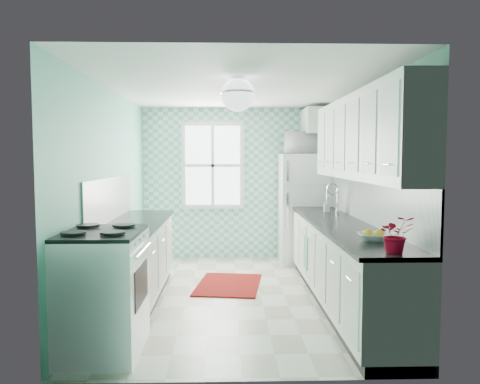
{
  "coord_description": "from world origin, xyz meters",
  "views": [
    {
      "loc": [
        -0.11,
        -5.6,
        1.69
      ],
      "look_at": [
        0.05,
        0.25,
        1.25
      ],
      "focal_mm": 35.0,
      "sensor_mm": 36.0,
      "label": 1
    }
  ],
  "objects_px": {
    "fruit_bowl": "(374,237)",
    "potted_plant": "(396,234)",
    "microwave": "(304,143)",
    "sink": "(326,214)",
    "ceiling_light": "(238,94)",
    "fridge": "(303,208)",
    "stove": "(101,290)"
  },
  "relations": [
    {
      "from": "ceiling_light",
      "to": "microwave",
      "type": "distance_m",
      "value": 2.86
    },
    {
      "from": "ceiling_light",
      "to": "fridge",
      "type": "relative_size",
      "value": 0.2
    },
    {
      "from": "sink",
      "to": "fruit_bowl",
      "type": "bearing_deg",
      "value": -87.09
    },
    {
      "from": "fridge",
      "to": "stove",
      "type": "distance_m",
      "value": 4.14
    },
    {
      "from": "sink",
      "to": "fruit_bowl",
      "type": "relative_size",
      "value": 1.9
    },
    {
      "from": "ceiling_light",
      "to": "stove",
      "type": "height_order",
      "value": "ceiling_light"
    },
    {
      "from": "sink",
      "to": "microwave",
      "type": "bearing_deg",
      "value": 97.29
    },
    {
      "from": "ceiling_light",
      "to": "sink",
      "type": "distance_m",
      "value": 2.27
    },
    {
      "from": "fridge",
      "to": "potted_plant",
      "type": "xyz_separation_m",
      "value": [
        0.09,
        -3.85,
        0.22
      ]
    },
    {
      "from": "sink",
      "to": "potted_plant",
      "type": "height_order",
      "value": "sink"
    },
    {
      "from": "sink",
      "to": "potted_plant",
      "type": "relative_size",
      "value": 1.79
    },
    {
      "from": "fridge",
      "to": "stove",
      "type": "relative_size",
      "value": 1.67
    },
    {
      "from": "stove",
      "to": "microwave",
      "type": "height_order",
      "value": "microwave"
    },
    {
      "from": "stove",
      "to": "potted_plant",
      "type": "height_order",
      "value": "potted_plant"
    },
    {
      "from": "fridge",
      "to": "fruit_bowl",
      "type": "distance_m",
      "value": 3.31
    },
    {
      "from": "fruit_bowl",
      "to": "sink",
      "type": "bearing_deg",
      "value": 89.88
    },
    {
      "from": "ceiling_light",
      "to": "microwave",
      "type": "bearing_deg",
      "value": 66.93
    },
    {
      "from": "stove",
      "to": "ceiling_light",
      "type": "bearing_deg",
      "value": 30.66
    },
    {
      "from": "ceiling_light",
      "to": "microwave",
      "type": "relative_size",
      "value": 0.57
    },
    {
      "from": "stove",
      "to": "sink",
      "type": "relative_size",
      "value": 1.96
    },
    {
      "from": "potted_plant",
      "to": "microwave",
      "type": "height_order",
      "value": "microwave"
    },
    {
      "from": "fridge",
      "to": "microwave",
      "type": "xyz_separation_m",
      "value": [
        0.0,
        0.0,
        1.04
      ]
    },
    {
      "from": "potted_plant",
      "to": "stove",
      "type": "bearing_deg",
      "value": 169.86
    },
    {
      "from": "ceiling_light",
      "to": "potted_plant",
      "type": "relative_size",
      "value": 1.18
    },
    {
      "from": "stove",
      "to": "microwave",
      "type": "bearing_deg",
      "value": 52.48
    },
    {
      "from": "fruit_bowl",
      "to": "potted_plant",
      "type": "xyz_separation_m",
      "value": [
        0.0,
        -0.54,
        0.11
      ]
    },
    {
      "from": "ceiling_light",
      "to": "potted_plant",
      "type": "bearing_deg",
      "value": -46.0
    },
    {
      "from": "fridge",
      "to": "ceiling_light",
      "type": "bearing_deg",
      "value": -117.04
    },
    {
      "from": "stove",
      "to": "sink",
      "type": "xyz_separation_m",
      "value": [
        2.4,
        2.15,
        0.39
      ]
    },
    {
      "from": "stove",
      "to": "sink",
      "type": "height_order",
      "value": "sink"
    },
    {
      "from": "sink",
      "to": "ceiling_light",
      "type": "bearing_deg",
      "value": -128.97
    },
    {
      "from": "potted_plant",
      "to": "microwave",
      "type": "relative_size",
      "value": 0.48
    }
  ]
}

